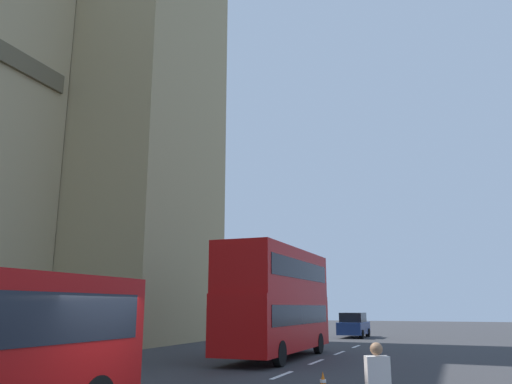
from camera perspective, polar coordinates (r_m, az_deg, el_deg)
double_decker_bus at (r=24.04m, az=2.39°, el=-11.80°), size 9.49×2.54×4.90m
sedan_lead at (r=40.92m, az=10.97°, el=-14.51°), size 4.40×1.86×1.85m
traffic_cone_east at (r=14.75m, az=7.57°, el=-20.54°), size 0.36×0.36×0.58m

